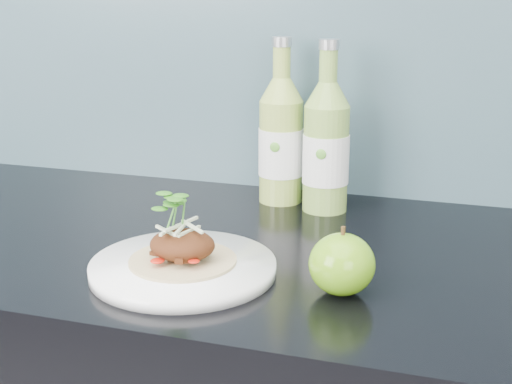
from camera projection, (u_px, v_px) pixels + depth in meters
The scene contains 5 objects.
dinner_plate at pixel (183, 268), 0.92m from camera, with size 0.28×0.28×0.02m.
pork_taco at pixel (182, 242), 0.91m from camera, with size 0.14×0.14×0.09m.
green_apple at pixel (342, 264), 0.85m from camera, with size 0.10×0.10×0.09m.
cider_bottle_left at pixel (281, 141), 1.19m from camera, with size 0.10×0.10×0.28m.
cider_bottle_right at pixel (326, 147), 1.15m from camera, with size 0.10×0.10×0.28m.
Camera 1 is at (0.26, 0.78, 1.27)m, focal length 50.00 mm.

